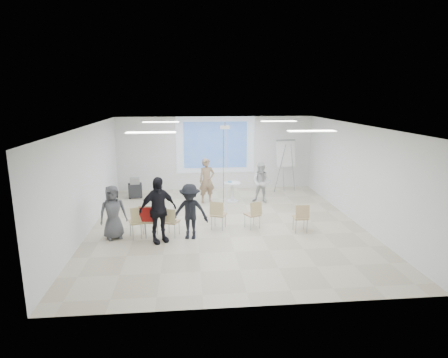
{
  "coord_description": "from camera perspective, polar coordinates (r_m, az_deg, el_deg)",
  "views": [
    {
      "loc": [
        -1.1,
        -10.71,
        3.87
      ],
      "look_at": [
        0.0,
        0.8,
        1.25
      ],
      "focal_mm": 30.0,
      "sensor_mm": 36.0,
      "label": 1
    }
  ],
  "objects": [
    {
      "name": "chair_far_left",
      "position": [
        10.49,
        -12.95,
        -6.04
      ],
      "size": [
        0.56,
        0.58,
        0.93
      ],
      "rotation": [
        0.0,
        0.0,
        0.33
      ],
      "color": "tan",
      "rests_on": "floor"
    },
    {
      "name": "red_jacket",
      "position": [
        10.29,
        -11.54,
        -5.33
      ],
      "size": [
        0.42,
        0.16,
        0.39
      ],
      "primitive_type": "cube",
      "rotation": [
        0.0,
        0.0,
        -0.16
      ],
      "color": "#9E1613",
      "rests_on": "chair_left_mid"
    },
    {
      "name": "chair_right_far",
      "position": [
        10.9,
        11.68,
        -5.51
      ],
      "size": [
        0.41,
        0.44,
        0.85
      ],
      "rotation": [
        0.0,
        0.0,
        -0.02
      ],
      "color": "tan",
      "rests_on": "floor"
    },
    {
      "name": "chair_left_mid",
      "position": [
        10.47,
        -11.5,
        -5.94
      ],
      "size": [
        0.51,
        0.54,
        0.94
      ],
      "rotation": [
        0.0,
        0.0,
        -0.16
      ],
      "color": "tan",
      "rests_on": "floor"
    },
    {
      "name": "laptop",
      "position": [
        10.57,
        -7.99,
        -6.27
      ],
      "size": [
        0.36,
        0.32,
        0.02
      ],
      "primitive_type": "imported",
      "rotation": [
        0.0,
        0.0,
        2.76
      ],
      "color": "black",
      "rests_on": "chair_left_inner"
    },
    {
      "name": "ceiling_projector",
      "position": [
        12.32,
        0.15,
        7.26
      ],
      "size": [
        0.3,
        0.25,
        3.0
      ],
      "color": "white",
      "rests_on": "ceiling"
    },
    {
      "name": "pedestal_table",
      "position": [
        13.72,
        1.27,
        -1.8
      ],
      "size": [
        0.63,
        0.63,
        0.75
      ],
      "rotation": [
        0.0,
        0.0,
        0.03
      ],
      "color": "white",
      "rests_on": "floor"
    },
    {
      "name": "audience_outer",
      "position": [
        10.6,
        -16.59,
        -4.43
      ],
      "size": [
        0.96,
        0.81,
        1.67
      ],
      "primitive_type": "imported",
      "rotation": [
        0.0,
        0.0,
        0.39
      ],
      "color": "#515155",
      "rests_on": "floor"
    },
    {
      "name": "chair_left_inner",
      "position": [
        10.48,
        -8.16,
        -6.19
      ],
      "size": [
        0.51,
        0.53,
        0.83
      ],
      "rotation": [
        0.0,
        0.0,
        -0.38
      ],
      "color": "tan",
      "rests_on": "floor"
    },
    {
      "name": "wall_back",
      "position": [
        15.48,
        -1.33,
        3.96
      ],
      "size": [
        8.0,
        0.1,
        3.0
      ],
      "primitive_type": "cube",
      "color": "silver",
      "rests_on": "floor"
    },
    {
      "name": "controller_left",
      "position": [
        13.72,
        -1.95,
        1.62
      ],
      "size": [
        0.07,
        0.13,
        0.04
      ],
      "primitive_type": "cube",
      "rotation": [
        0.0,
        0.0,
        0.27
      ],
      "color": "white",
      "rests_on": "player_left"
    },
    {
      "name": "audience_mid",
      "position": [
        10.19,
        -5.22,
        -4.42
      ],
      "size": [
        1.23,
        0.83,
        1.74
      ],
      "primitive_type": "imported",
      "rotation": [
        0.0,
        0.0,
        -0.2
      ],
      "color": "black",
      "rests_on": "floor"
    },
    {
      "name": "chair_center",
      "position": [
        10.9,
        -0.95,
        -5.18
      ],
      "size": [
        0.54,
        0.56,
        0.87
      ],
      "rotation": [
        0.0,
        0.0,
        -0.39
      ],
      "color": "tan",
      "rests_on": "floor"
    },
    {
      "name": "fluor_panel_se",
      "position": [
        9.76,
        13.19,
        7.14
      ],
      "size": [
        1.2,
        0.3,
        0.02
      ],
      "primitive_type": "cube",
      "color": "white",
      "rests_on": "ceiling"
    },
    {
      "name": "chair_right_inner",
      "position": [
        11.01,
        4.57,
        -5.13
      ],
      "size": [
        0.53,
        0.55,
        0.84
      ],
      "rotation": [
        0.0,
        0.0,
        0.44
      ],
      "color": "tan",
      "rests_on": "floor"
    },
    {
      "name": "av_cart",
      "position": [
        14.7,
        -13.4,
        -1.43
      ],
      "size": [
        0.57,
        0.48,
        0.77
      ],
      "rotation": [
        0.0,
        0.0,
        0.16
      ],
      "color": "black",
      "rests_on": "floor"
    },
    {
      "name": "player_left",
      "position": [
        13.53,
        -2.64,
        0.18
      ],
      "size": [
        0.77,
        0.62,
        1.85
      ],
      "primitive_type": "imported",
      "rotation": [
        0.0,
        0.0,
        0.27
      ],
      "color": "#927559",
      "rests_on": "floor"
    },
    {
      "name": "projection_halo",
      "position": [
        15.37,
        -1.31,
        5.22
      ],
      "size": [
        3.2,
        0.01,
        2.3
      ],
      "primitive_type": "cube",
      "color": "silver",
      "rests_on": "wall_back"
    },
    {
      "name": "fluor_panel_nw",
      "position": [
        12.77,
        -9.59,
        8.55
      ],
      "size": [
        1.2,
        0.3,
        0.02
      ],
      "primitive_type": "cube",
      "color": "white",
      "rests_on": "ceiling"
    },
    {
      "name": "wall_right",
      "position": [
        12.12,
        19.82,
        0.72
      ],
      "size": [
        0.1,
        9.0,
        3.0
      ],
      "primitive_type": "cube",
      "color": "silver",
      "rests_on": "floor"
    },
    {
      "name": "projection_image",
      "position": [
        15.35,
        -1.31,
        5.21
      ],
      "size": [
        2.6,
        0.01,
        1.9
      ],
      "primitive_type": "cube",
      "color": "#3561B7",
      "rests_on": "wall_back"
    },
    {
      "name": "audience_left",
      "position": [
        10.01,
        -10.06,
        -3.95
      ],
      "size": [
        1.39,
        1.19,
        2.05
      ],
      "primitive_type": "imported",
      "rotation": [
        0.0,
        0.0,
        0.49
      ],
      "color": "black",
      "rests_on": "floor"
    },
    {
      "name": "ceiling",
      "position": [
        10.8,
        0.41,
        8.41
      ],
      "size": [
        8.0,
        9.0,
        0.1
      ],
      "primitive_type": "cube",
      "color": "white",
      "rests_on": "wall_back"
    },
    {
      "name": "fluor_panel_ne",
      "position": [
        13.11,
        8.32,
        8.7
      ],
      "size": [
        1.2,
        0.3,
        0.02
      ],
      "primitive_type": "cube",
      "color": "white",
      "rests_on": "ceiling"
    },
    {
      "name": "flipchart_easel",
      "position": [
        15.13,
        9.38,
        3.85
      ],
      "size": [
        0.92,
        0.7,
        2.13
      ],
      "rotation": [
        0.0,
        0.0,
        0.14
      ],
      "color": "gray",
      "rests_on": "floor"
    },
    {
      "name": "floor",
      "position": [
        11.46,
        0.38,
        -7.24
      ],
      "size": [
        8.0,
        9.0,
        0.1
      ],
      "primitive_type": "cube",
      "color": "beige",
      "rests_on": "ground"
    },
    {
      "name": "wall_left",
      "position": [
        11.36,
        -20.38,
        -0.09
      ],
      "size": [
        0.1,
        9.0,
        3.0
      ],
      "primitive_type": "cube",
      "color": "silver",
      "rests_on": "floor"
    },
    {
      "name": "player_right",
      "position": [
        13.65,
        5.77,
        -0.23
      ],
      "size": [
        0.97,
        0.89,
        1.63
      ],
      "primitive_type": "imported",
      "rotation": [
        0.0,
        0.0,
        -0.42
      ],
      "color": "silver",
      "rests_on": "floor"
    },
    {
      "name": "controller_right",
      "position": [
        13.8,
        4.86,
        1.14
      ],
      "size": [
        0.08,
        0.12,
        0.04
      ],
      "primitive_type": "cube",
      "rotation": [
        0.0,
        0.0,
        -0.42
      ],
      "color": "silver",
      "rests_on": "player_right"
    },
    {
      "name": "fluor_panel_sw",
      "position": [
        9.3,
        -11.07,
        6.97
      ],
      "size": [
        1.2,
        0.3,
        0.02
      ],
      "primitive_type": "cube",
      "color": "white",
      "rests_on": "ceiling"
    }
  ]
}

